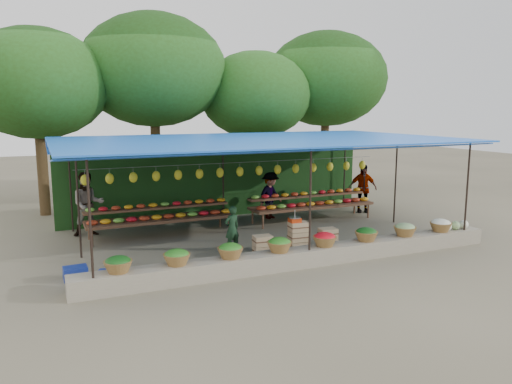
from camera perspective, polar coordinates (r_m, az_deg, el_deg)
name	(u,v)px	position (r m, az deg, el deg)	size (l,w,h in m)	color
ground	(258,238)	(14.30, 0.28, -5.23)	(60.00, 60.00, 0.00)	brown
stone_curb	(306,257)	(11.88, 5.73, -7.36)	(10.60, 0.55, 0.40)	gray
stall_canopy	(258,143)	(13.91, 0.20, 5.58)	(10.80, 6.60, 2.82)	black
produce_baskets	(302,242)	(11.73, 5.34, -5.72)	(8.98, 0.58, 0.34)	brown
netting_backdrop	(221,180)	(16.92, -4.06, 1.38)	(10.60, 0.06, 2.50)	#1B4318
tree_row	(206,81)	(19.73, -5.72, 12.56)	(16.51, 5.50, 7.12)	#342213
fruit_table_left	(161,215)	(14.65, -10.85, -2.61)	(4.21, 0.95, 0.93)	#4E2F1F
fruit_table_right	(311,202)	(16.46, 6.36, -1.16)	(4.21, 0.95, 0.93)	#4E2F1F
crate_counter	(297,239)	(12.95, 4.70, -5.41)	(2.38, 0.38, 0.77)	tan
weighing_scale	(295,219)	(12.79, 4.45, -3.13)	(0.30, 0.30, 0.32)	red
vendor_seated	(232,228)	(12.89, -2.76, -4.19)	(0.43, 0.28, 1.18)	#18361E
customer_left	(88,204)	(15.12, -18.65, -1.33)	(0.90, 0.70, 1.85)	slate
customer_mid	(270,195)	(16.62, 1.66, -0.40)	(1.01, 0.58, 1.56)	slate
customer_right	(363,188)	(18.02, 12.09, 0.42)	(1.00, 0.42, 1.71)	slate
blue_crate_front	(109,277)	(11.09, -16.50, -9.30)	(0.45, 0.33, 0.27)	navy
blue_crate_back	(75,273)	(11.51, -19.93, -8.74)	(0.49, 0.35, 0.30)	navy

